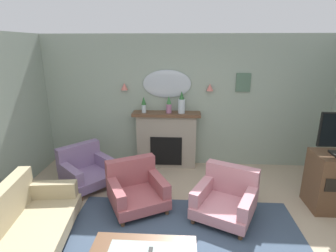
{
  "coord_description": "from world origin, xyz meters",
  "views": [
    {
      "loc": [
        -0.03,
        -2.46,
        2.46
      ],
      "look_at": [
        -0.29,
        1.69,
        1.19
      ],
      "focal_mm": 28.55,
      "sensor_mm": 36.0,
      "label": 1
    }
  ],
  "objects_px": {
    "mantel_vase_centre": "(169,105)",
    "armchair_by_coffee_table": "(86,169)",
    "wall_sconce_right": "(210,87)",
    "armchair_in_corner": "(136,188)",
    "fireplace": "(167,140)",
    "mantel_vase_left": "(144,104)",
    "framed_picture": "(243,82)",
    "armchair_beside_couch": "(226,197)",
    "floral_couch": "(19,229)",
    "wall_mirror": "(167,84)",
    "mantel_vase_right": "(182,104)",
    "wall_sconce_left": "(124,86)"
  },
  "relations": [
    {
      "from": "mantel_vase_centre",
      "to": "armchair_by_coffee_table",
      "type": "relative_size",
      "value": 0.3
    },
    {
      "from": "mantel_vase_centre",
      "to": "wall_sconce_right",
      "type": "distance_m",
      "value": 0.88
    },
    {
      "from": "mantel_vase_centre",
      "to": "armchair_in_corner",
      "type": "distance_m",
      "value": 1.83
    },
    {
      "from": "fireplace",
      "to": "mantel_vase_left",
      "type": "relative_size",
      "value": 4.24
    },
    {
      "from": "framed_picture",
      "to": "mantel_vase_left",
      "type": "bearing_deg",
      "value": -174.73
    },
    {
      "from": "mantel_vase_left",
      "to": "armchair_beside_couch",
      "type": "height_order",
      "value": "mantel_vase_left"
    },
    {
      "from": "mantel_vase_left",
      "to": "framed_picture",
      "type": "xyz_separation_m",
      "value": [
        1.95,
        0.18,
        0.42
      ]
    },
    {
      "from": "fireplace",
      "to": "armchair_in_corner",
      "type": "height_order",
      "value": "fireplace"
    },
    {
      "from": "framed_picture",
      "to": "floral_couch",
      "type": "relative_size",
      "value": 0.2
    },
    {
      "from": "mantel_vase_centre",
      "to": "armchair_by_coffee_table",
      "type": "distance_m",
      "value": 1.97
    },
    {
      "from": "fireplace",
      "to": "armchair_beside_couch",
      "type": "xyz_separation_m",
      "value": [
        1.0,
        -1.66,
        -0.27
      ]
    },
    {
      "from": "fireplace",
      "to": "wall_mirror",
      "type": "height_order",
      "value": "wall_mirror"
    },
    {
      "from": "framed_picture",
      "to": "armchair_by_coffee_table",
      "type": "xyz_separation_m",
      "value": [
        -2.91,
        -1.02,
        -1.44
      ]
    },
    {
      "from": "wall_mirror",
      "to": "armchair_beside_couch",
      "type": "distance_m",
      "value": 2.49
    },
    {
      "from": "mantel_vase_left",
      "to": "armchair_beside_couch",
      "type": "distance_m",
      "value": 2.41
    },
    {
      "from": "framed_picture",
      "to": "wall_sconce_right",
      "type": "bearing_deg",
      "value": -174.73
    },
    {
      "from": "floral_couch",
      "to": "wall_sconce_right",
      "type": "bearing_deg",
      "value": 47.07
    },
    {
      "from": "mantel_vase_left",
      "to": "fireplace",
      "type": "bearing_deg",
      "value": 3.6
    },
    {
      "from": "armchair_in_corner",
      "to": "mantel_vase_right",
      "type": "bearing_deg",
      "value": 64.74
    },
    {
      "from": "wall_mirror",
      "to": "floral_couch",
      "type": "height_order",
      "value": "wall_mirror"
    },
    {
      "from": "mantel_vase_centre",
      "to": "mantel_vase_right",
      "type": "distance_m",
      "value": 0.25
    },
    {
      "from": "wall_sconce_left",
      "to": "armchair_in_corner",
      "type": "distance_m",
      "value": 2.13
    },
    {
      "from": "armchair_in_corner",
      "to": "wall_mirror",
      "type": "bearing_deg",
      "value": 76.61
    },
    {
      "from": "mantel_vase_centre",
      "to": "wall_sconce_left",
      "type": "relative_size",
      "value": 2.43
    },
    {
      "from": "armchair_beside_couch",
      "to": "armchair_by_coffee_table",
      "type": "relative_size",
      "value": 0.95
    },
    {
      "from": "fireplace",
      "to": "wall_mirror",
      "type": "relative_size",
      "value": 1.42
    },
    {
      "from": "floral_couch",
      "to": "armchair_by_coffee_table",
      "type": "distance_m",
      "value": 1.71
    },
    {
      "from": "wall_sconce_right",
      "to": "armchair_in_corner",
      "type": "height_order",
      "value": "wall_sconce_right"
    },
    {
      "from": "mantel_vase_left",
      "to": "wall_mirror",
      "type": "xyz_separation_m",
      "value": [
        0.45,
        0.17,
        0.38
      ]
    },
    {
      "from": "fireplace",
      "to": "mantel_vase_left",
      "type": "height_order",
      "value": "mantel_vase_left"
    },
    {
      "from": "mantel_vase_left",
      "to": "armchair_by_coffee_table",
      "type": "relative_size",
      "value": 0.28
    },
    {
      "from": "wall_sconce_right",
      "to": "armchair_by_coffee_table",
      "type": "height_order",
      "value": "wall_sconce_right"
    },
    {
      "from": "wall_sconce_left",
      "to": "floral_couch",
      "type": "bearing_deg",
      "value": -106.22
    },
    {
      "from": "mantel_vase_right",
      "to": "wall_mirror",
      "type": "relative_size",
      "value": 0.46
    },
    {
      "from": "mantel_vase_right",
      "to": "armchair_by_coffee_table",
      "type": "xyz_separation_m",
      "value": [
        -1.71,
        -0.84,
        -1.04
      ]
    },
    {
      "from": "armchair_beside_couch",
      "to": "armchair_in_corner",
      "type": "height_order",
      "value": "same"
    },
    {
      "from": "wall_sconce_left",
      "to": "armchair_by_coffee_table",
      "type": "relative_size",
      "value": 0.12
    },
    {
      "from": "wall_mirror",
      "to": "armchair_by_coffee_table",
      "type": "height_order",
      "value": "wall_mirror"
    },
    {
      "from": "wall_sconce_left",
      "to": "armchair_by_coffee_table",
      "type": "distance_m",
      "value": 1.75
    },
    {
      "from": "framed_picture",
      "to": "armchair_in_corner",
      "type": "distance_m",
      "value": 2.89
    },
    {
      "from": "armchair_by_coffee_table",
      "to": "floral_couch",
      "type": "bearing_deg",
      "value": -97.3
    },
    {
      "from": "armchair_by_coffee_table",
      "to": "armchair_in_corner",
      "type": "bearing_deg",
      "value": -31.02
    },
    {
      "from": "fireplace",
      "to": "armchair_by_coffee_table",
      "type": "relative_size",
      "value": 1.19
    },
    {
      "from": "armchair_beside_couch",
      "to": "armchair_in_corner",
      "type": "xyz_separation_m",
      "value": [
        -1.39,
        0.17,
        0.0
      ]
    },
    {
      "from": "mantel_vase_right",
      "to": "framed_picture",
      "type": "distance_m",
      "value": 1.28
    },
    {
      "from": "wall_mirror",
      "to": "wall_sconce_left",
      "type": "relative_size",
      "value": 6.86
    },
    {
      "from": "wall_mirror",
      "to": "mantel_vase_centre",
      "type": "bearing_deg",
      "value": -73.61
    },
    {
      "from": "mantel_vase_left",
      "to": "floral_couch",
      "type": "bearing_deg",
      "value": -114.81
    },
    {
      "from": "mantel_vase_right",
      "to": "wall_sconce_left",
      "type": "height_order",
      "value": "wall_sconce_left"
    },
    {
      "from": "mantel_vase_centre",
      "to": "mantel_vase_right",
      "type": "height_order",
      "value": "mantel_vase_right"
    }
  ]
}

